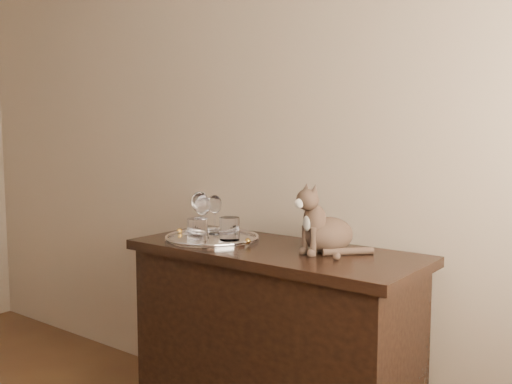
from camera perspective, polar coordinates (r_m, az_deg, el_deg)
wall_back at (r=2.86m, az=-4.38°, el=6.82°), size 4.00×0.10×2.70m
sideboard at (r=2.41m, az=1.76°, el=-15.51°), size 1.20×0.50×0.85m
tray at (r=2.45m, az=-4.41°, el=-4.71°), size 0.40×0.40×0.01m
wine_glass_a at (r=2.54m, az=-4.17°, el=-2.25°), size 0.07×0.07×0.17m
wine_glass_c at (r=2.49m, az=-5.62°, el=-2.18°), size 0.07×0.07×0.20m
wine_glass_d at (r=2.46m, az=-5.37°, el=-2.44°), size 0.07×0.07×0.18m
tumbler_b at (r=2.37m, az=-5.88°, el=-3.83°), size 0.09×0.09×0.10m
tumbler_c at (r=2.40m, az=-2.67°, el=-3.69°), size 0.09×0.09×0.10m
cat at (r=2.20m, az=7.23°, el=-2.52°), size 0.33×0.32×0.27m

